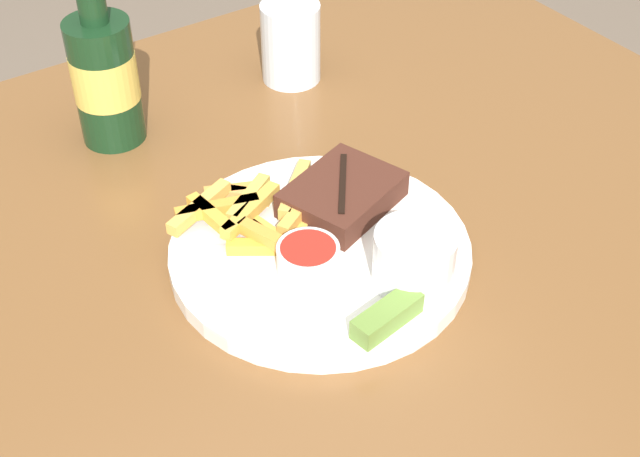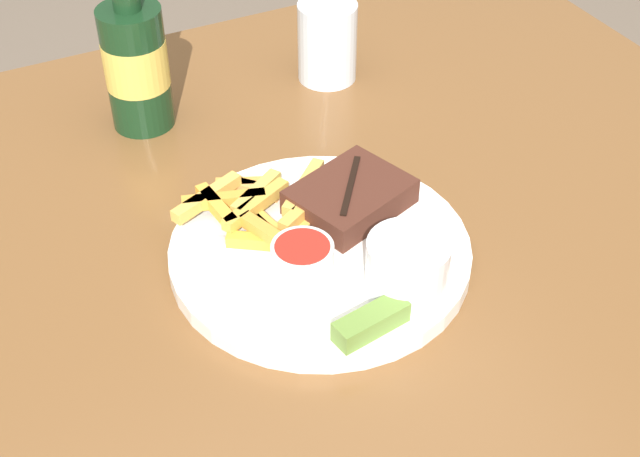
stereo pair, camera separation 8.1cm
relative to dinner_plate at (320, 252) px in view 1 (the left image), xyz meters
The scene contains 10 objects.
dining_table 0.10m from the dinner_plate, ahead, with size 1.10×0.96×0.72m.
dinner_plate is the anchor object (origin of this frame).
steak_portion 0.07m from the dinner_plate, 35.35° to the left, with size 0.13×0.11×0.03m.
fries_pile 0.07m from the dinner_plate, 122.08° to the left, with size 0.16×0.15×0.02m.
coleslaw_cup 0.10m from the dinner_plate, 63.65° to the right, with size 0.07×0.07×0.05m.
dipping_sauce_cup 0.05m from the dinner_plate, 139.25° to the right, with size 0.06×0.06×0.03m.
pickle_spear 0.12m from the dinner_plate, 95.17° to the right, with size 0.07×0.03×0.02m.
fork_utensil 0.07m from the dinner_plate, 151.13° to the left, with size 0.12×0.07×0.00m.
beer_bottle 0.31m from the dinner_plate, 104.18° to the left, with size 0.07×0.07×0.23m.
drinking_glass 0.33m from the dinner_plate, 61.85° to the left, with size 0.07×0.07×0.10m.
Camera 1 is at (-0.35, -0.51, 1.29)m, focal length 50.00 mm.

